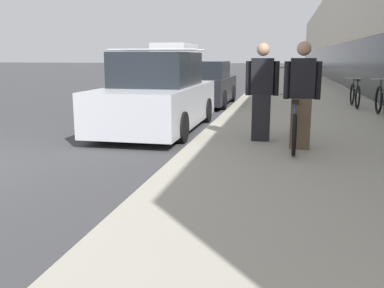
{
  "coord_description": "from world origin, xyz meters",
  "views": [
    {
      "loc": [
        5.3,
        -4.78,
        1.6
      ],
      "look_at": [
        1.53,
        12.82,
        -2.07
      ],
      "focal_mm": 40.0,
      "sensor_mm": 36.0,
      "label": 1
    }
  ],
  "objects_px": {
    "person_rider": "(302,96)",
    "person_bystander": "(262,92)",
    "moving_truck": "(177,61)",
    "cruiser_bike_nearest": "(383,101)",
    "vintage_roadster_curbside": "(204,85)",
    "cruiser_bike_middle": "(355,95)",
    "parked_sedan_curbside": "(158,96)",
    "tandem_bicycle": "(293,124)"
  },
  "relations": [
    {
      "from": "person_bystander",
      "to": "parked_sedan_curbside",
      "type": "relative_size",
      "value": 0.39
    },
    {
      "from": "vintage_roadster_curbside",
      "to": "moving_truck",
      "type": "xyz_separation_m",
      "value": [
        -4.99,
        16.28,
        0.62
      ]
    },
    {
      "from": "cruiser_bike_middle",
      "to": "moving_truck",
      "type": "height_order",
      "value": "moving_truck"
    },
    {
      "from": "cruiser_bike_nearest",
      "to": "vintage_roadster_curbside",
      "type": "relative_size",
      "value": 0.46
    },
    {
      "from": "cruiser_bike_nearest",
      "to": "vintage_roadster_curbside",
      "type": "xyz_separation_m",
      "value": [
        -5.16,
        2.66,
        0.17
      ]
    },
    {
      "from": "person_rider",
      "to": "cruiser_bike_nearest",
      "type": "xyz_separation_m",
      "value": [
        2.2,
        4.46,
        -0.48
      ]
    },
    {
      "from": "tandem_bicycle",
      "to": "cruiser_bike_nearest",
      "type": "xyz_separation_m",
      "value": [
        2.31,
        4.15,
        0.04
      ]
    },
    {
      "from": "cruiser_bike_nearest",
      "to": "person_bystander",
      "type": "bearing_deg",
      "value": -126.46
    },
    {
      "from": "person_rider",
      "to": "person_bystander",
      "type": "xyz_separation_m",
      "value": [
        -0.67,
        0.57,
        -0.0
      ]
    },
    {
      "from": "tandem_bicycle",
      "to": "person_rider",
      "type": "relative_size",
      "value": 1.41
    },
    {
      "from": "tandem_bicycle",
      "to": "parked_sedan_curbside",
      "type": "bearing_deg",
      "value": 151.1
    },
    {
      "from": "person_rider",
      "to": "cruiser_bike_middle",
      "type": "relative_size",
      "value": 1.01
    },
    {
      "from": "person_rider",
      "to": "cruiser_bike_nearest",
      "type": "height_order",
      "value": "person_rider"
    },
    {
      "from": "moving_truck",
      "to": "vintage_roadster_curbside",
      "type": "bearing_deg",
      "value": -72.94
    },
    {
      "from": "cruiser_bike_middle",
      "to": "person_bystander",
      "type": "bearing_deg",
      "value": -112.62
    },
    {
      "from": "person_rider",
      "to": "person_bystander",
      "type": "height_order",
      "value": "person_rider"
    },
    {
      "from": "tandem_bicycle",
      "to": "moving_truck",
      "type": "height_order",
      "value": "moving_truck"
    },
    {
      "from": "parked_sedan_curbside",
      "to": "moving_truck",
      "type": "bearing_deg",
      "value": 102.96
    },
    {
      "from": "cruiser_bike_middle",
      "to": "moving_truck",
      "type": "xyz_separation_m",
      "value": [
        -9.78,
        16.82,
        0.82
      ]
    },
    {
      "from": "cruiser_bike_nearest",
      "to": "moving_truck",
      "type": "bearing_deg",
      "value": 118.19
    },
    {
      "from": "moving_truck",
      "to": "person_bystander",
      "type": "bearing_deg",
      "value": -72.33
    },
    {
      "from": "person_bystander",
      "to": "moving_truck",
      "type": "height_order",
      "value": "moving_truck"
    },
    {
      "from": "person_bystander",
      "to": "vintage_roadster_curbside",
      "type": "relative_size",
      "value": 0.43
    },
    {
      "from": "person_rider",
      "to": "cruiser_bike_middle",
      "type": "height_order",
      "value": "person_rider"
    },
    {
      "from": "person_bystander",
      "to": "vintage_roadster_curbside",
      "type": "bearing_deg",
      "value": 109.18
    },
    {
      "from": "cruiser_bike_middle",
      "to": "parked_sedan_curbside",
      "type": "height_order",
      "value": "parked_sedan_curbside"
    },
    {
      "from": "person_rider",
      "to": "vintage_roadster_curbside",
      "type": "height_order",
      "value": "person_rider"
    },
    {
      "from": "person_bystander",
      "to": "vintage_roadster_curbside",
      "type": "distance_m",
      "value": 6.95
    },
    {
      "from": "parked_sedan_curbside",
      "to": "moving_truck",
      "type": "height_order",
      "value": "moving_truck"
    },
    {
      "from": "cruiser_bike_nearest",
      "to": "moving_truck",
      "type": "distance_m",
      "value": 21.5
    },
    {
      "from": "person_rider",
      "to": "moving_truck",
      "type": "distance_m",
      "value": 24.72
    },
    {
      "from": "parked_sedan_curbside",
      "to": "vintage_roadster_curbside",
      "type": "distance_m",
      "value": 5.22
    },
    {
      "from": "vintage_roadster_curbside",
      "to": "cruiser_bike_nearest",
      "type": "bearing_deg",
      "value": -27.31
    },
    {
      "from": "person_rider",
      "to": "vintage_roadster_curbside",
      "type": "relative_size",
      "value": 0.43
    },
    {
      "from": "parked_sedan_curbside",
      "to": "moving_truck",
      "type": "distance_m",
      "value": 22.07
    },
    {
      "from": "person_bystander",
      "to": "cruiser_bike_nearest",
      "type": "xyz_separation_m",
      "value": [
        2.88,
        3.89,
        -0.48
      ]
    },
    {
      "from": "person_bystander",
      "to": "person_rider",
      "type": "bearing_deg",
      "value": -40.39
    },
    {
      "from": "cruiser_bike_nearest",
      "to": "parked_sedan_curbside",
      "type": "xyz_separation_m",
      "value": [
        -5.2,
        -2.56,
        0.26
      ]
    },
    {
      "from": "person_rider",
      "to": "moving_truck",
      "type": "relative_size",
      "value": 0.28
    },
    {
      "from": "person_rider",
      "to": "moving_truck",
      "type": "bearing_deg",
      "value": 108.75
    },
    {
      "from": "moving_truck",
      "to": "cruiser_bike_middle",
      "type": "bearing_deg",
      "value": -59.82
    },
    {
      "from": "cruiser_bike_middle",
      "to": "vintage_roadster_curbside",
      "type": "distance_m",
      "value": 4.82
    }
  ]
}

